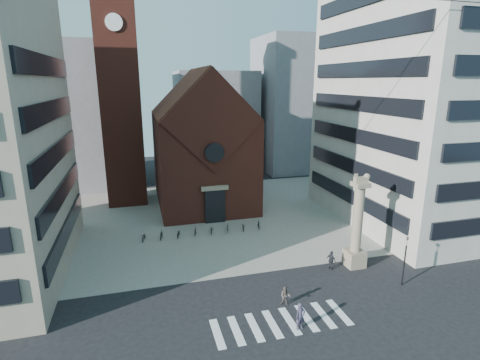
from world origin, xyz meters
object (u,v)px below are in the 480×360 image
Objects in this scene: pedestrian_2 at (331,260)px; scooter_0 at (144,237)px; traffic_light at (405,260)px; pedestrian_1 at (285,296)px; pedestrian_0 at (300,316)px; lion_column at (357,230)px.

scooter_0 is at bearing 36.29° from pedestrian_2.
pedestrian_1 is at bearing -179.34° from traffic_light.
pedestrian_0 is 2.88m from pedestrian_1.
lion_column is at bearing -17.16° from scooter_0.
traffic_light reaches higher than scooter_0.
traffic_light is 2.23× the size of pedestrian_0.
pedestrian_2 is 19.23m from scooter_0.
lion_column is 11.28m from pedestrian_0.
pedestrian_2 is 1.14× the size of scooter_0.
pedestrian_2 is at bearing 69.38° from pedestrian_1.
pedestrian_0 reaches higher than pedestrian_2.
pedestrian_1 is 17.83m from scooter_0.
traffic_light reaches higher than pedestrian_2.
traffic_light is 6.07m from pedestrian_2.
pedestrian_0 is at bearing 118.72° from pedestrian_2.
lion_column is 2.02× the size of traffic_light.
pedestrian_1 is (-8.40, -4.12, -2.69)m from lion_column.
traffic_light is 2.50× the size of pedestrian_2.
lion_column reaches higher than scooter_0.
traffic_light is at bearing -22.78° from scooter_0.
traffic_light is 25.14m from scooter_0.
traffic_light is (1.99, -4.00, -1.17)m from lion_column.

